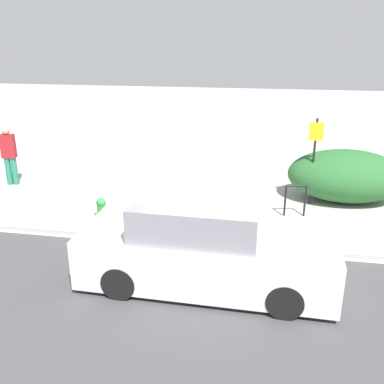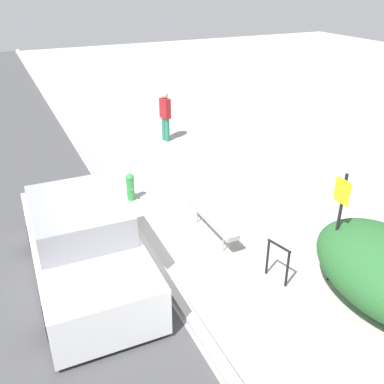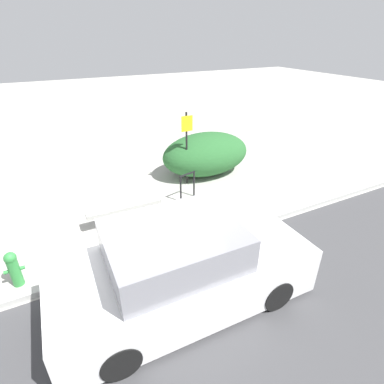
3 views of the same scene
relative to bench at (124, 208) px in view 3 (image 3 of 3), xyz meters
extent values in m
plane|color=#ADAAA3|center=(-0.04, -1.61, -0.44)|extent=(60.00, 60.00, 0.00)
cube|color=#B7B7B2|center=(-0.04, -1.61, -0.37)|extent=(60.00, 0.20, 0.13)
cylinder|color=#99999E|center=(-0.66, -0.08, -0.24)|extent=(0.04, 0.04, 0.39)
cylinder|color=#99999E|center=(0.66, -0.09, -0.24)|extent=(0.04, 0.04, 0.39)
cylinder|color=#99999E|center=(-0.66, 0.09, -0.24)|extent=(0.04, 0.04, 0.39)
cylinder|color=#99999E|center=(0.66, 0.08, -0.24)|extent=(0.04, 0.04, 0.39)
cube|color=#999993|center=(0.00, 0.00, 0.01)|extent=(1.89, 0.31, 0.11)
cylinder|color=black|center=(1.72, 0.33, -0.04)|extent=(0.05, 0.05, 0.80)
cylinder|color=black|center=(2.21, 0.45, -0.04)|extent=(0.05, 0.05, 0.80)
cylinder|color=black|center=(1.96, 0.39, 0.36)|extent=(0.55, 0.18, 0.05)
cylinder|color=black|center=(2.41, 1.33, 0.71)|extent=(0.06, 0.06, 2.30)
cube|color=yellow|center=(2.41, 1.29, 1.53)|extent=(0.36, 0.02, 0.46)
cylinder|color=#338C3F|center=(-2.47, -1.16, -0.14)|extent=(0.20, 0.20, 0.60)
sphere|color=#338C3F|center=(-2.47, -1.16, 0.22)|extent=(0.22, 0.22, 0.22)
cylinder|color=#338C3F|center=(-2.61, -1.16, -0.08)|extent=(0.08, 0.07, 0.07)
cylinder|color=#338C3F|center=(-2.33, -1.16, -0.08)|extent=(0.08, 0.07, 0.07)
ellipsoid|color=#28602D|center=(3.33, 1.75, 0.26)|extent=(3.06, 1.94, 1.41)
cylinder|color=black|center=(1.66, -2.10, -0.14)|extent=(0.60, 0.19, 0.60)
cylinder|color=black|center=(1.62, -3.85, -0.14)|extent=(0.60, 0.19, 0.60)
cylinder|color=black|center=(-1.10, -2.05, -0.14)|extent=(0.60, 0.19, 0.60)
cylinder|color=black|center=(-1.14, -3.79, -0.14)|extent=(0.60, 0.19, 0.60)
cube|color=white|center=(0.26, -2.95, 0.11)|extent=(4.49, 1.97, 0.90)
cube|color=gray|center=(0.08, -2.95, 0.85)|extent=(2.17, 1.74, 0.63)
camera|label=1|loc=(1.19, -9.76, 3.79)|focal=40.00mm
camera|label=2|loc=(7.37, -3.97, 4.96)|focal=40.00mm
camera|label=3|loc=(-1.41, -6.53, 3.92)|focal=28.00mm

